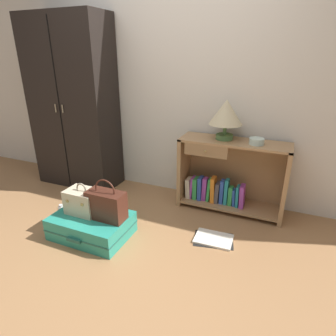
% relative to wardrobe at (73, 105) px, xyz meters
% --- Properties ---
extents(ground_plane, '(9.00, 9.00, 0.00)m').
position_rel_wardrobe_xyz_m(ground_plane, '(1.18, -1.20, -0.99)').
color(ground_plane, '#9E7047').
extents(back_wall, '(6.40, 0.10, 2.60)m').
position_rel_wardrobe_xyz_m(back_wall, '(1.18, 0.30, 0.31)').
color(back_wall, silver).
rests_on(back_wall, ground_plane).
extents(wardrobe, '(1.01, 0.47, 1.97)m').
position_rel_wardrobe_xyz_m(wardrobe, '(0.00, 0.00, 0.00)').
color(wardrobe, black).
rests_on(wardrobe, ground_plane).
extents(bookshelf, '(1.08, 0.37, 0.76)m').
position_rel_wardrobe_xyz_m(bookshelf, '(1.88, 0.06, -0.63)').
color(bookshelf, '#A37A51').
rests_on(bookshelf, ground_plane).
extents(table_lamp, '(0.33, 0.33, 0.39)m').
position_rel_wardrobe_xyz_m(table_lamp, '(1.81, 0.06, 0.03)').
color(table_lamp, '#4C7542').
rests_on(table_lamp, bookshelf).
extents(bowl, '(0.14, 0.14, 0.06)m').
position_rel_wardrobe_xyz_m(bowl, '(2.13, 0.01, -0.20)').
color(bowl, silver).
rests_on(bowl, bookshelf).
extents(suitcase_large, '(0.69, 0.49, 0.20)m').
position_rel_wardrobe_xyz_m(suitcase_large, '(0.87, -0.94, -0.88)').
color(suitcase_large, teal).
rests_on(suitcase_large, ground_plane).
extents(train_case, '(0.29, 0.22, 0.29)m').
position_rel_wardrobe_xyz_m(train_case, '(0.77, -0.91, -0.67)').
color(train_case, beige).
rests_on(train_case, suitcase_large).
extents(handbag, '(0.34, 0.16, 0.38)m').
position_rel_wardrobe_xyz_m(handbag, '(1.03, -0.91, -0.65)').
color(handbag, '#472319').
rests_on(handbag, suitcase_large).
extents(bottle, '(0.06, 0.06, 0.17)m').
position_rel_wardrobe_xyz_m(bottle, '(0.43, -0.84, -0.91)').
color(bottle, white).
rests_on(bottle, ground_plane).
extents(open_book_on_floor, '(0.39, 0.32, 0.02)m').
position_rel_wardrobe_xyz_m(open_book_on_floor, '(1.91, -0.57, -0.98)').
color(open_book_on_floor, white).
rests_on(open_book_on_floor, ground_plane).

